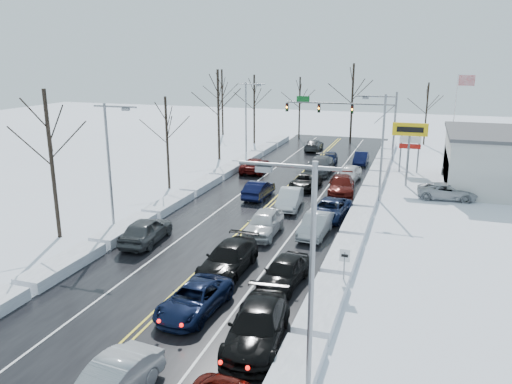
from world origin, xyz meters
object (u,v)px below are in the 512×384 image
(traffic_signal_mast, at_px, (352,112))
(flagpole, at_px, (456,110))
(tires_plus_sign, at_px, (410,134))
(oncoming_car_0, at_px, (259,198))

(traffic_signal_mast, relative_size, flagpole, 1.33)
(traffic_signal_mast, height_order, tires_plus_sign, traffic_signal_mast)
(tires_plus_sign, bearing_deg, oncoming_car_0, -145.21)
(tires_plus_sign, xyz_separation_m, flagpole, (4.67, 14.01, 0.93))
(flagpole, bearing_deg, tires_plus_sign, -108.44)
(traffic_signal_mast, distance_m, oncoming_car_0, 21.69)
(traffic_signal_mast, height_order, flagpole, flagpole)
(flagpole, xyz_separation_m, oncoming_car_0, (-16.74, -22.39, -5.93))
(tires_plus_sign, bearing_deg, traffic_signal_mast, 120.46)
(tires_plus_sign, bearing_deg, flagpole, 71.56)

